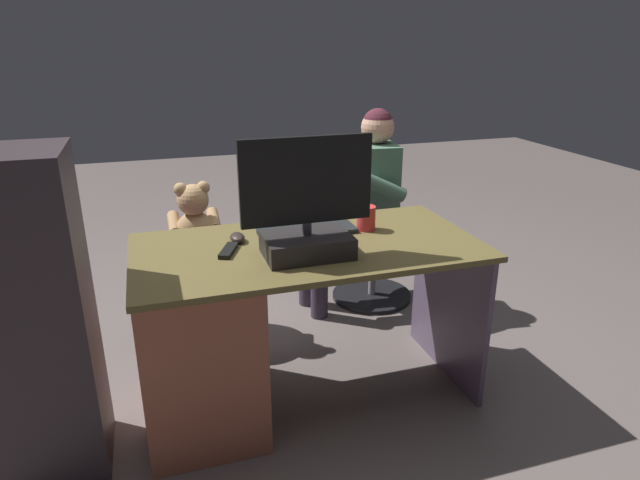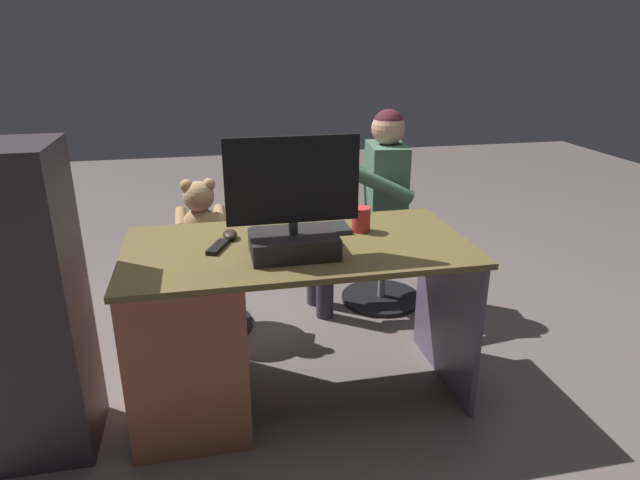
{
  "view_description": "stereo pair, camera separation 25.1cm",
  "coord_description": "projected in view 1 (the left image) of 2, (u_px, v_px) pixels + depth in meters",
  "views": [
    {
      "loc": [
        0.59,
        2.4,
        1.52
      ],
      "look_at": [
        -0.17,
        0.0,
        0.59
      ],
      "focal_mm": 30.95,
      "sensor_mm": 36.0,
      "label": 1
    },
    {
      "loc": [
        0.34,
        2.46,
        1.52
      ],
      "look_at": [
        -0.17,
        0.0,
        0.59
      ],
      "focal_mm": 30.95,
      "sensor_mm": 36.0,
      "label": 2
    }
  ],
  "objects": [
    {
      "name": "ground_plane",
      "position": [
        288.0,
        350.0,
        2.84
      ],
      "size": [
        10.0,
        10.0,
        0.0
      ],
      "primitive_type": "plane",
      "color": "#675C58"
    },
    {
      "name": "cup",
      "position": [
        366.0,
        218.0,
        2.4
      ],
      "size": [
        0.08,
        0.08,
        0.11
      ],
      "primitive_type": "cylinder",
      "color": "red",
      "rests_on": "desk"
    },
    {
      "name": "tv_remote",
      "position": [
        228.0,
        251.0,
        2.16
      ],
      "size": [
        0.1,
        0.16,
        0.02
      ],
      "primitive_type": "cube",
      "rotation": [
        0.0,
        0.0,
        -0.41
      ],
      "color": "black",
      "rests_on": "desk"
    },
    {
      "name": "computer_mouse",
      "position": [
        237.0,
        238.0,
        2.27
      ],
      "size": [
        0.06,
        0.1,
        0.04
      ],
      "primitive_type": "ellipsoid",
      "color": "#2F241F",
      "rests_on": "desk"
    },
    {
      "name": "person",
      "position": [
        361.0,
        193.0,
        3.14
      ],
      "size": [
        0.57,
        0.52,
        1.15
      ],
      "color": "#4A6F59",
      "rests_on": "ground_plane"
    },
    {
      "name": "teddy_bear",
      "position": [
        194.0,
        220.0,
        2.79
      ],
      "size": [
        0.26,
        0.26,
        0.37
      ],
      "color": "tan",
      "rests_on": "office_chair_teddy"
    },
    {
      "name": "monitor",
      "position": [
        307.0,
        219.0,
        2.09
      ],
      "size": [
        0.51,
        0.23,
        0.46
      ],
      "color": "black",
      "rests_on": "desk"
    },
    {
      "name": "keyboard",
      "position": [
        307.0,
        231.0,
        2.37
      ],
      "size": [
        0.42,
        0.14,
        0.02
      ],
      "primitive_type": "cube",
      "color": "black",
      "rests_on": "desk"
    },
    {
      "name": "visitor_chair",
      "position": [
        373.0,
        254.0,
        3.31
      ],
      "size": [
        0.48,
        0.48,
        0.48
      ],
      "color": "black",
      "rests_on": "ground_plane"
    },
    {
      "name": "equipment_rack",
      "position": [
        23.0,
        323.0,
        1.89
      ],
      "size": [
        0.44,
        0.36,
        1.19
      ],
      "primitive_type": "cube",
      "color": "#33292E",
      "rests_on": "ground_plane"
    },
    {
      "name": "desk",
      "position": [
        222.0,
        331.0,
        2.26
      ],
      "size": [
        1.4,
        0.72,
        0.72
      ],
      "color": "brown",
      "rests_on": "ground_plane"
    },
    {
      "name": "office_chair_teddy",
      "position": [
        200.0,
        285.0,
        2.91
      ],
      "size": [
        0.49,
        0.49,
        0.48
      ],
      "color": "black",
      "rests_on": "ground_plane"
    }
  ]
}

